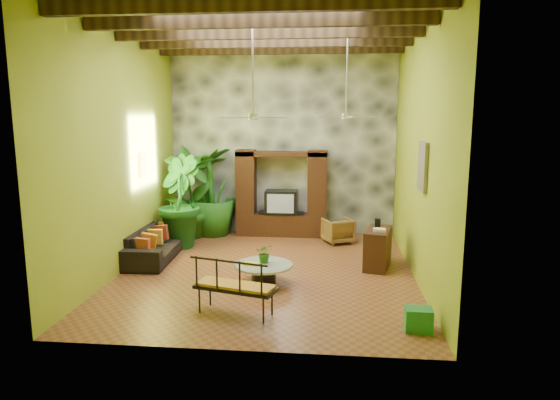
# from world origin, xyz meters

# --- Properties ---
(ground) EXTENTS (7.00, 7.00, 0.00)m
(ground) POSITION_xyz_m (0.00, 0.00, 0.00)
(ground) COLOR brown
(ground) RESTS_ON ground
(ceiling) EXTENTS (6.00, 7.00, 0.02)m
(ceiling) POSITION_xyz_m (0.00, 0.00, 5.00)
(ceiling) COLOR silver
(ceiling) RESTS_ON back_wall
(back_wall) EXTENTS (6.00, 0.02, 5.00)m
(back_wall) POSITION_xyz_m (0.00, 3.50, 2.50)
(back_wall) COLOR olive
(back_wall) RESTS_ON ground
(left_wall) EXTENTS (0.02, 7.00, 5.00)m
(left_wall) POSITION_xyz_m (-3.00, 0.00, 2.50)
(left_wall) COLOR olive
(left_wall) RESTS_ON ground
(right_wall) EXTENTS (0.02, 7.00, 5.00)m
(right_wall) POSITION_xyz_m (3.00, 0.00, 2.50)
(right_wall) COLOR olive
(right_wall) RESTS_ON ground
(stone_accent_wall) EXTENTS (5.98, 0.10, 4.98)m
(stone_accent_wall) POSITION_xyz_m (0.00, 3.44, 2.50)
(stone_accent_wall) COLOR #36383E
(stone_accent_wall) RESTS_ON ground
(ceiling_beams) EXTENTS (5.95, 5.36, 0.22)m
(ceiling_beams) POSITION_xyz_m (0.00, 0.00, 4.78)
(ceiling_beams) COLOR #342210
(ceiling_beams) RESTS_ON ceiling
(entertainment_center) EXTENTS (2.40, 0.55, 2.30)m
(entertainment_center) POSITION_xyz_m (0.00, 3.14, 0.97)
(entertainment_center) COLOR black
(entertainment_center) RESTS_ON ground
(ceiling_fan_front) EXTENTS (1.28, 1.28, 1.86)m
(ceiling_fan_front) POSITION_xyz_m (-0.20, -0.40, 3.40)
(ceiling_fan_front) COLOR #B8B9BE
(ceiling_fan_front) RESTS_ON ceiling
(ceiling_fan_back) EXTENTS (1.28, 1.28, 1.86)m
(ceiling_fan_back) POSITION_xyz_m (1.60, 1.20, 3.40)
(ceiling_fan_back) COLOR #B8B9BE
(ceiling_fan_back) RESTS_ON ceiling
(wall_art_mask) EXTENTS (0.06, 0.32, 0.55)m
(wall_art_mask) POSITION_xyz_m (-2.96, 1.00, 2.10)
(wall_art_mask) COLOR gold
(wall_art_mask) RESTS_ON left_wall
(wall_art_painting) EXTENTS (0.06, 0.70, 0.90)m
(wall_art_painting) POSITION_xyz_m (2.96, -0.60, 2.30)
(wall_art_painting) COLOR #235583
(wall_art_painting) RESTS_ON right_wall
(sofa) EXTENTS (1.00, 2.37, 0.68)m
(sofa) POSITION_xyz_m (-2.65, 0.72, 0.34)
(sofa) COLOR black
(sofa) RESTS_ON ground
(wicker_armchair) EXTENTS (0.89, 0.90, 0.63)m
(wicker_armchair) POSITION_xyz_m (1.51, 2.52, 0.31)
(wicker_armchair) COLOR olive
(wicker_armchair) RESTS_ON ground
(tall_plant_a) EXTENTS (1.50, 1.53, 2.44)m
(tall_plant_a) POSITION_xyz_m (-2.33, 2.60, 1.22)
(tall_plant_a) COLOR #215817
(tall_plant_a) RESTS_ON ground
(tall_plant_b) EXTENTS (1.50, 1.58, 2.26)m
(tall_plant_b) POSITION_xyz_m (-2.43, 1.83, 1.13)
(tall_plant_b) COLOR #175A1E
(tall_plant_b) RESTS_ON ground
(tall_plant_c) EXTENTS (1.75, 1.75, 2.36)m
(tall_plant_c) POSITION_xyz_m (-1.88, 3.07, 1.18)
(tall_plant_c) COLOR #22631A
(tall_plant_c) RESTS_ON ground
(coffee_table) EXTENTS (1.12, 1.12, 0.40)m
(coffee_table) POSITION_xyz_m (0.03, -0.75, 0.26)
(coffee_table) COLOR black
(coffee_table) RESTS_ON ground
(centerpiece_plant) EXTENTS (0.35, 0.31, 0.37)m
(centerpiece_plant) POSITION_xyz_m (0.04, -0.64, 0.59)
(centerpiece_plant) COLOR #275817
(centerpiece_plant) RESTS_ON coffee_table
(yellow_tray) EXTENTS (0.30, 0.23, 0.03)m
(yellow_tray) POSITION_xyz_m (-0.20, -0.82, 0.42)
(yellow_tray) COLOR yellow
(yellow_tray) RESTS_ON coffee_table
(iron_bench) EXTENTS (1.42, 0.85, 0.57)m
(iron_bench) POSITION_xyz_m (-0.24, -2.32, 0.55)
(iron_bench) COLOR black
(iron_bench) RESTS_ON ground
(side_console) EXTENTS (0.69, 1.12, 0.84)m
(side_console) POSITION_xyz_m (2.32, 0.55, 0.42)
(side_console) COLOR #382311
(side_console) RESTS_ON ground
(green_bin) EXTENTS (0.42, 0.32, 0.36)m
(green_bin) POSITION_xyz_m (2.65, -2.59, 0.18)
(green_bin) COLOR #1D6D25
(green_bin) RESTS_ON ground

